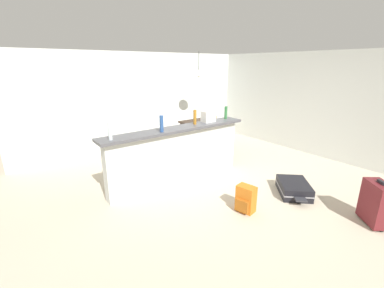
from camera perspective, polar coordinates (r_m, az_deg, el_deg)
The scene contains 16 objects.
ground_plane at distance 5.06m, azimuth 6.58°, elevation -8.95°, with size 13.00×13.00×0.05m, color beige.
wall_back at distance 7.13m, azimuth -10.34°, elevation 9.28°, with size 6.60×0.10×2.50m, color silver.
wall_right at distance 7.23m, azimuth 23.28°, elevation 8.29°, with size 0.10×6.00×2.50m, color silver.
partition_half_wall at distance 4.92m, azimuth -3.09°, elevation -2.79°, with size 2.80×0.20×1.03m, color silver.
bar_countertop at distance 4.77m, azimuth -3.19°, elevation 3.33°, with size 2.96×0.40×0.05m, color #4C4C51.
bottle_clear at distance 4.13m, azimuth -17.64°, elevation 2.76°, with size 0.06×0.06×0.29m, color silver.
bottle_blue at distance 4.45m, azimuth -6.74°, elevation 4.46°, with size 0.07×0.07×0.29m, color #284C89.
bottle_amber at distance 5.00m, azimuth 0.64°, elevation 5.94°, with size 0.06×0.06×0.28m, color #9E661E.
bottle_green at distance 5.57m, azimuth 7.45°, elevation 6.89°, with size 0.06×0.06×0.27m, color #2D6B38.
grocery_bag at distance 5.23m, azimuth 3.61°, elevation 6.08°, with size 0.26×0.18×0.22m, color silver.
dining_table at distance 6.97m, azimuth 2.51°, elevation 4.32°, with size 1.10×0.80×0.74m.
dining_chair_near_partition at distance 6.60m, azimuth 4.71°, elevation 2.39°, with size 0.43×0.43×0.93m.
pendant_lamp at distance 6.81m, azimuth 1.49°, elevation 15.43°, with size 0.34×0.34×0.63m.
suitcase_flat_black at distance 4.95m, azimuth 21.51°, elevation -9.02°, with size 0.83×0.84×0.22m.
suitcase_upright_maroon at distance 4.54m, azimuth 35.57°, elevation -10.54°, with size 0.46×0.49×0.67m.
backpack_orange at distance 4.16m, azimuth 11.72°, elevation -11.85°, with size 0.29×0.31×0.42m.
Camera 1 is at (-3.17, -3.26, 2.19)m, focal length 24.20 mm.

